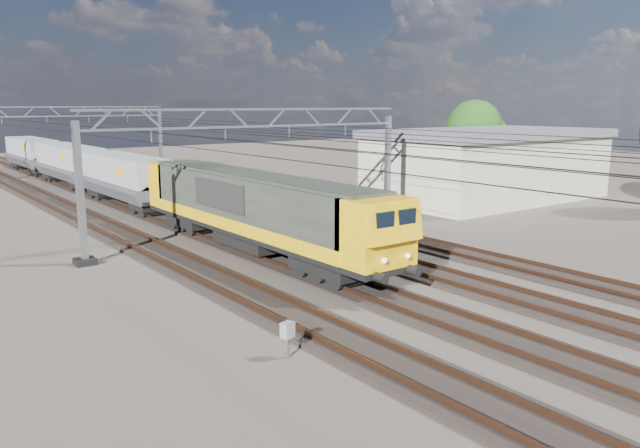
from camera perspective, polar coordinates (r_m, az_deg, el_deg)
ground at (r=31.41m, az=-1.65°, el=-2.57°), size 160.00×160.00×0.00m
track_outer_west at (r=28.46m, az=-11.58°, el=-4.07°), size 2.60×140.00×0.30m
track_loco at (r=30.32m, az=-4.74°, el=-2.96°), size 2.60×140.00×0.30m
track_inner_east at (r=32.56m, az=1.23°, el=-1.96°), size 2.60×140.00×0.30m
track_outer_east at (r=35.12m, az=6.37°, el=-1.07°), size 2.60×140.00×0.30m
catenary_gantry_mid at (r=34.06m, az=-5.59°, el=5.10°), size 19.90×0.90×7.11m
catenary_gantry_far at (r=67.38m, az=-21.91°, el=7.22°), size 19.90×0.90×7.11m
overhead_wires at (r=37.40m, az=-8.88°, el=8.37°), size 12.03×140.00×0.53m
locomotive at (r=31.01m, az=-6.16°, el=1.58°), size 2.76×21.10×3.62m
hopper_wagon_lead at (r=46.98m, az=-17.34°, el=4.20°), size 3.38×13.00×3.25m
hopper_wagon_mid at (r=60.49m, az=-21.94°, el=5.30°), size 3.38×13.00×3.25m
hopper_wagon_third at (r=74.25m, az=-24.85°, el=5.98°), size 3.38×13.00×3.25m
trackside_cabinet at (r=18.36m, az=-2.99°, el=-9.78°), size 0.43×0.36×1.11m
industrial_shed at (r=50.49m, az=15.07°, el=5.31°), size 18.60×10.60×5.40m
tree_far at (r=61.68m, az=14.27°, el=8.38°), size 5.64×5.24×7.77m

